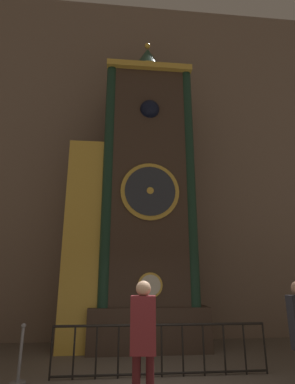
{
  "coord_description": "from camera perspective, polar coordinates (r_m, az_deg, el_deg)",
  "views": [
    {
      "loc": [
        -0.67,
        -4.76,
        1.82
      ],
      "look_at": [
        0.2,
        4.06,
        4.37
      ],
      "focal_mm": 28.0,
      "sensor_mm": 36.0,
      "label": 1
    }
  ],
  "objects": [
    {
      "name": "railing_fence",
      "position": [
        6.6,
        2.7,
        -27.41
      ],
      "size": [
        4.25,
        0.05,
        0.95
      ],
      "color": "black",
      "rests_on": "ground_plane"
    },
    {
      "name": "clock_tower",
      "position": [
        9.11,
        -1.9,
        -1.34
      ],
      "size": [
        3.93,
        1.76,
        9.94
      ],
      "color": "#423328",
      "rests_on": "ground_plane"
    },
    {
      "name": "cathedral_back_wall",
      "position": [
        11.08,
        -2.16,
        8.31
      ],
      "size": [
        24.0,
        0.32,
        12.8
      ],
      "color": "#7A6656",
      "rests_on": "ground_plane"
    },
    {
      "name": "visitor_near",
      "position": [
        4.44,
        -0.81,
        -25.72
      ],
      "size": [
        0.36,
        0.26,
        1.79
      ],
      "rotation": [
        0.0,
        0.0,
        -0.12
      ],
      "color": "#461518",
      "rests_on": "ground_plane"
    },
    {
      "name": "stanchion_post",
      "position": [
        6.67,
        -23.2,
        -27.87
      ],
      "size": [
        0.28,
        0.28,
        1.01
      ],
      "color": "gray",
      "rests_on": "ground_plane"
    }
  ]
}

